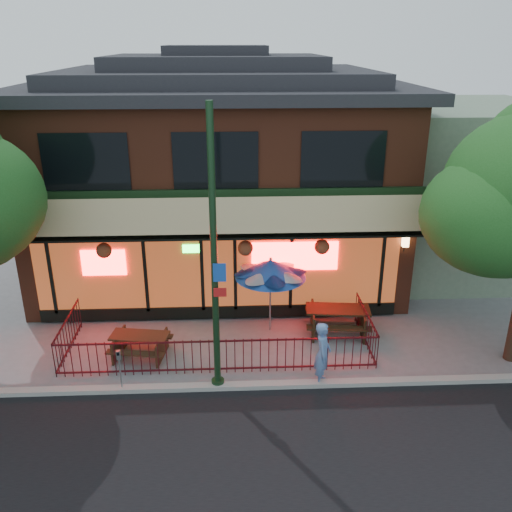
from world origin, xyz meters
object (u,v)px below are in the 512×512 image
(picnic_table_left, at_px, (140,342))
(pedestrian, at_px, (323,353))
(patio_umbrella, at_px, (271,269))
(parking_meter_near, at_px, (119,364))
(picnic_table_right, at_px, (338,317))
(street_light, at_px, (215,272))

(picnic_table_left, xyz_separation_m, pedestrian, (4.79, -1.46, 0.41))
(patio_umbrella, bearing_deg, pedestrian, -67.84)
(parking_meter_near, bearing_deg, picnic_table_right, 24.08)
(picnic_table_left, relative_size, pedestrian, 1.02)
(street_light, height_order, picnic_table_right, street_light)
(street_light, relative_size, pedestrian, 4.10)
(pedestrian, bearing_deg, picnic_table_left, 86.06)
(street_light, xyz_separation_m, patio_umbrella, (1.51, 2.80, -1.14))
(parking_meter_near, bearing_deg, patio_umbrella, 36.42)
(patio_umbrella, bearing_deg, picnic_table_left, -160.64)
(street_light, bearing_deg, pedestrian, 1.15)
(patio_umbrella, distance_m, pedestrian, 3.19)
(street_light, xyz_separation_m, pedestrian, (2.63, 0.05, -2.30))
(picnic_table_left, height_order, patio_umbrella, patio_umbrella)
(picnic_table_left, distance_m, picnic_table_right, 5.75)
(street_light, height_order, picnic_table_left, street_light)
(picnic_table_left, bearing_deg, pedestrian, -16.97)
(pedestrian, relative_size, parking_meter_near, 1.47)
(picnic_table_left, bearing_deg, parking_meter_near, -98.39)
(picnic_table_right, bearing_deg, street_light, -143.88)
(parking_meter_near, bearing_deg, street_light, 1.85)
(street_light, height_order, pedestrian, street_light)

